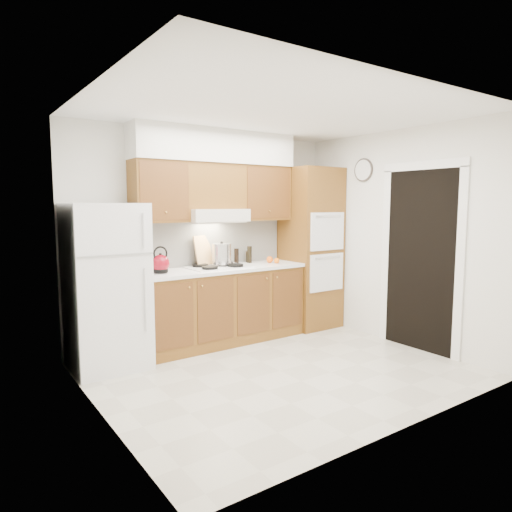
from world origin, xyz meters
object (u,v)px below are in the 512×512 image
at_px(fridge, 106,286).
at_px(stock_pot, 222,254).
at_px(kettle, 161,263).
at_px(oven_cabinet, 310,248).

relative_size(fridge, stock_pot, 6.98).
height_order(fridge, stock_pot, fridge).
bearing_deg(kettle, fridge, 165.41).
bearing_deg(fridge, stock_pot, 4.93).
xyz_separation_m(oven_cabinet, stock_pot, (-1.38, 0.09, -0.01)).
bearing_deg(oven_cabinet, fridge, -179.30).
relative_size(kettle, stock_pot, 0.81).
distance_m(fridge, oven_cabinet, 2.86).
xyz_separation_m(kettle, stock_pot, (0.84, 0.09, 0.04)).
bearing_deg(oven_cabinet, stock_pot, 176.20).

